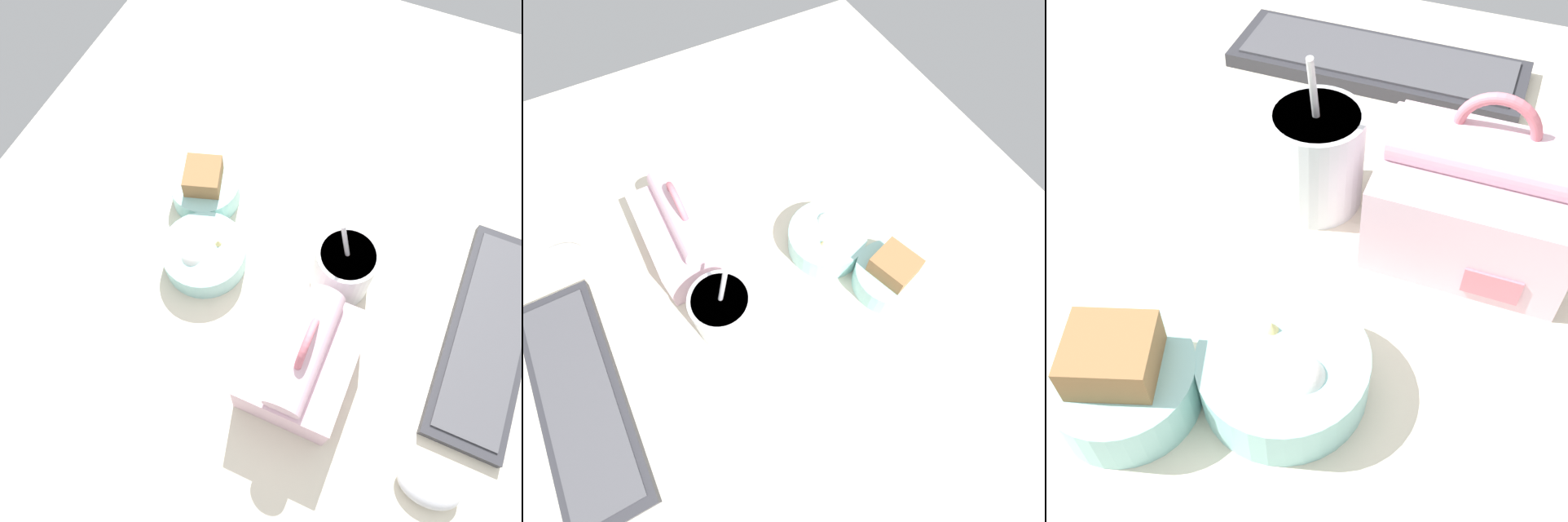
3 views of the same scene
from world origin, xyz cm
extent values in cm
cube|color=beige|center=(0.00, 0.00, 1.00)|extent=(140.00, 110.00, 2.00)
cube|color=#2D2D33|center=(-0.52, 35.83, 2.90)|extent=(36.89, 11.79, 1.80)
cube|color=#47474C|center=(-0.52, 35.83, 3.95)|extent=(33.93, 9.67, 0.30)
cube|color=beige|center=(15.99, 10.85, 6.84)|extent=(18.20, 13.99, 9.68)
cylinder|color=beige|center=(15.99, 10.85, 13.15)|extent=(17.29, 5.33, 5.33)
cube|color=#DB707F|center=(19.18, 3.75, 4.66)|extent=(5.10, 0.30, 2.91)
torus|color=#DB707F|center=(15.99, 10.85, 15.55)|extent=(7.37, 1.00, 7.37)
cylinder|color=silver|center=(-0.27, 11.47, 7.29)|extent=(9.45, 9.45, 10.58)
cylinder|color=orange|center=(-0.27, 11.47, 12.28)|extent=(8.32, 8.32, 0.60)
cylinder|color=silver|center=(0.44, 11.00, 13.72)|extent=(0.70, 3.62, 11.98)
cylinder|color=#93D1CC|center=(-6.14, -15.84, 4.42)|extent=(11.93, 11.93, 4.84)
cube|color=olive|center=(-6.14, -15.84, 7.08)|extent=(8.08, 7.70, 6.78)
cylinder|color=#93D1CC|center=(5.24, -10.42, 4.40)|extent=(13.70, 13.70, 4.80)
ellipsoid|color=white|center=(7.30, -11.44, 5.87)|extent=(3.73, 3.73, 4.38)
cone|color=#F4DB84|center=(3.53, -8.50, 5.72)|extent=(6.19, 6.19, 4.08)
sphere|color=#4C5623|center=(5.68, -14.57, 4.50)|extent=(1.64, 1.64, 1.64)
sphere|color=#4C5623|center=(6.26, -13.78, 4.50)|extent=(1.64, 1.64, 1.64)
sphere|color=#4C5623|center=(6.33, -12.80, 4.50)|extent=(1.64, 1.64, 1.64)
sphere|color=#4C5623|center=(5.88, -11.92, 4.50)|extent=(1.64, 1.64, 1.64)
camera|label=1|loc=(35.23, 12.76, 79.50)|focal=35.00mm
camera|label=2|loc=(-24.15, 13.88, 66.35)|focal=28.00mm
camera|label=3|loc=(16.36, -34.88, 49.86)|focal=45.00mm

